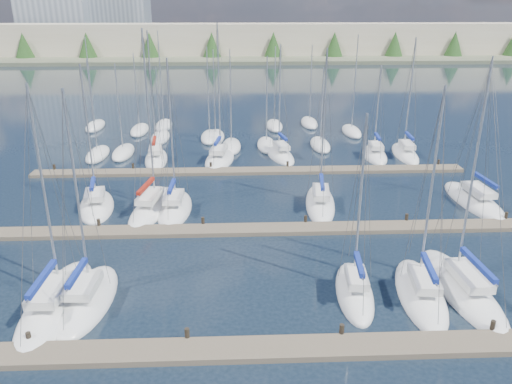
{
  "coord_description": "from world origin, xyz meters",
  "views": [
    {
      "loc": [
        -1.34,
        -18.47,
        16.51
      ],
      "look_at": [
        0.0,
        14.0,
        4.0
      ],
      "focal_mm": 35.0,
      "sensor_mm": 36.0,
      "label": 1
    }
  ],
  "objects_px": {
    "sailboat_i": "(153,207)",
    "sailboat_f": "(462,288)",
    "sailboat_r": "(405,154)",
    "sailboat_d": "(354,291)",
    "sailboat_q": "(375,155)",
    "sailboat_p": "(280,155)",
    "sailboat_e": "(421,293)",
    "sailboat_b": "(56,303)",
    "sailboat_o": "(220,159)",
    "sailboat_n": "(156,159)",
    "sailboat_k": "(320,203)",
    "sailboat_m": "(474,201)",
    "sailboat_c": "(87,299)",
    "sailboat_j": "(175,208)",
    "sailboat_h": "(96,206)"
  },
  "relations": [
    {
      "from": "sailboat_f",
      "to": "sailboat_o",
      "type": "bearing_deg",
      "value": 117.43
    },
    {
      "from": "sailboat_e",
      "to": "sailboat_k",
      "type": "relative_size",
      "value": 0.95
    },
    {
      "from": "sailboat_o",
      "to": "sailboat_f",
      "type": "distance_m",
      "value": 31.16
    },
    {
      "from": "sailboat_i",
      "to": "sailboat_c",
      "type": "distance_m",
      "value": 13.99
    },
    {
      "from": "sailboat_m",
      "to": "sailboat_d",
      "type": "bearing_deg",
      "value": -137.36
    },
    {
      "from": "sailboat_r",
      "to": "sailboat_e",
      "type": "xyz_separation_m",
      "value": [
        -8.38,
        -28.7,
        -0.01
      ]
    },
    {
      "from": "sailboat_o",
      "to": "sailboat_j",
      "type": "distance_m",
      "value": 14.24
    },
    {
      "from": "sailboat_m",
      "to": "sailboat_c",
      "type": "bearing_deg",
      "value": -157.3
    },
    {
      "from": "sailboat_m",
      "to": "sailboat_b",
      "type": "height_order",
      "value": "sailboat_b"
    },
    {
      "from": "sailboat_c",
      "to": "sailboat_o",
      "type": "bearing_deg",
      "value": 77.74
    },
    {
      "from": "sailboat_m",
      "to": "sailboat_p",
      "type": "distance_m",
      "value": 21.37
    },
    {
      "from": "sailboat_n",
      "to": "sailboat_i",
      "type": "bearing_deg",
      "value": -88.43
    },
    {
      "from": "sailboat_m",
      "to": "sailboat_c",
      "type": "xyz_separation_m",
      "value": [
        -29.52,
        -14.17,
        0.01
      ]
    },
    {
      "from": "sailboat_n",
      "to": "sailboat_f",
      "type": "distance_m",
      "value": 35.42
    },
    {
      "from": "sailboat_o",
      "to": "sailboat_n",
      "type": "xyz_separation_m",
      "value": [
        -7.01,
        0.34,
        0.01
      ]
    },
    {
      "from": "sailboat_b",
      "to": "sailboat_h",
      "type": "bearing_deg",
      "value": 96.57
    },
    {
      "from": "sailboat_i",
      "to": "sailboat_f",
      "type": "height_order",
      "value": "sailboat_i"
    },
    {
      "from": "sailboat_b",
      "to": "sailboat_d",
      "type": "height_order",
      "value": "sailboat_b"
    },
    {
      "from": "sailboat_i",
      "to": "sailboat_d",
      "type": "height_order",
      "value": "sailboat_i"
    },
    {
      "from": "sailboat_q",
      "to": "sailboat_r",
      "type": "bearing_deg",
      "value": 10.22
    },
    {
      "from": "sailboat_j",
      "to": "sailboat_k",
      "type": "distance_m",
      "value": 12.43
    },
    {
      "from": "sailboat_o",
      "to": "sailboat_b",
      "type": "distance_m",
      "value": 28.99
    },
    {
      "from": "sailboat_j",
      "to": "sailboat_i",
      "type": "distance_m",
      "value": 1.95
    },
    {
      "from": "sailboat_q",
      "to": "sailboat_f",
      "type": "xyz_separation_m",
      "value": [
        -2.09,
        -27.97,
        0.0
      ]
    },
    {
      "from": "sailboat_p",
      "to": "sailboat_f",
      "type": "distance_m",
      "value": 29.65
    },
    {
      "from": "sailboat_o",
      "to": "sailboat_m",
      "type": "distance_m",
      "value": 26.1
    },
    {
      "from": "sailboat_i",
      "to": "sailboat_f",
      "type": "distance_m",
      "value": 24.79
    },
    {
      "from": "sailboat_c",
      "to": "sailboat_k",
      "type": "relative_size",
      "value": 0.95
    },
    {
      "from": "sailboat_e",
      "to": "sailboat_b",
      "type": "height_order",
      "value": "sailboat_b"
    },
    {
      "from": "sailboat_j",
      "to": "sailboat_o",
      "type": "bearing_deg",
      "value": 77.39
    },
    {
      "from": "sailboat_i",
      "to": "sailboat_m",
      "type": "distance_m",
      "value": 27.83
    },
    {
      "from": "sailboat_i",
      "to": "sailboat_n",
      "type": "xyz_separation_m",
      "value": [
        -1.7,
        13.82,
        0.01
      ]
    },
    {
      "from": "sailboat_q",
      "to": "sailboat_m",
      "type": "height_order",
      "value": "sailboat_m"
    },
    {
      "from": "sailboat_c",
      "to": "sailboat_b",
      "type": "height_order",
      "value": "sailboat_b"
    },
    {
      "from": "sailboat_n",
      "to": "sailboat_e",
      "type": "height_order",
      "value": "sailboat_n"
    },
    {
      "from": "sailboat_o",
      "to": "sailboat_c",
      "type": "height_order",
      "value": "sailboat_o"
    },
    {
      "from": "sailboat_e",
      "to": "sailboat_f",
      "type": "height_order",
      "value": "sailboat_f"
    },
    {
      "from": "sailboat_q",
      "to": "sailboat_m",
      "type": "xyz_separation_m",
      "value": [
        5.02,
        -14.09,
        -0.0
      ]
    },
    {
      "from": "sailboat_r",
      "to": "sailboat_d",
      "type": "xyz_separation_m",
      "value": [
        -12.29,
        -28.37,
        0.0
      ]
    },
    {
      "from": "sailboat_e",
      "to": "sailboat_j",
      "type": "bearing_deg",
      "value": 147.34
    },
    {
      "from": "sailboat_c",
      "to": "sailboat_p",
      "type": "height_order",
      "value": "sailboat_c"
    },
    {
      "from": "sailboat_i",
      "to": "sailboat_c",
      "type": "relative_size",
      "value": 1.17
    },
    {
      "from": "sailboat_k",
      "to": "sailboat_i",
      "type": "bearing_deg",
      "value": -171.68
    },
    {
      "from": "sailboat_c",
      "to": "sailboat_p",
      "type": "bearing_deg",
      "value": 66.36
    },
    {
      "from": "sailboat_o",
      "to": "sailboat_f",
      "type": "xyz_separation_m",
      "value": [
        15.41,
        -27.08,
        -0.01
      ]
    },
    {
      "from": "sailboat_b",
      "to": "sailboat_e",
      "type": "bearing_deg",
      "value": 1.4
    },
    {
      "from": "sailboat_q",
      "to": "sailboat_p",
      "type": "relative_size",
      "value": 0.83
    },
    {
      "from": "sailboat_c",
      "to": "sailboat_e",
      "type": "height_order",
      "value": "sailboat_e"
    },
    {
      "from": "sailboat_e",
      "to": "sailboat_k",
      "type": "xyz_separation_m",
      "value": [
        -3.7,
        14.37,
        0.0
      ]
    },
    {
      "from": "sailboat_r",
      "to": "sailboat_p",
      "type": "xyz_separation_m",
      "value": [
        -14.28,
        0.11,
        -0.0
      ]
    }
  ]
}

